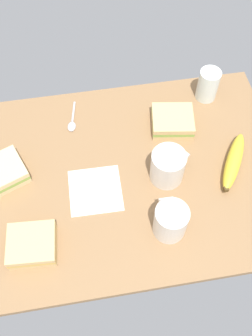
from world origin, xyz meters
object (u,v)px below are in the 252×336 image
object	(u,v)px
banana	(234,161)
coffee_mug_black	(168,166)
coffee_mug_milky	(171,221)
glass_of_milk	(208,86)
sandwich_extra	(32,245)
spoon	(72,121)
sandwich_main	(172,121)
sandwich_side	(2,173)
paper_napkin	(95,190)

from	to	relation	value
banana	coffee_mug_black	bearing A→B (deg)	-179.10
coffee_mug_milky	glass_of_milk	distance (cm)	46.81
coffee_mug_black	sandwich_extra	distance (cm)	39.91
spoon	coffee_mug_black	bearing A→B (deg)	-43.92
banana	spoon	xyz separation A→B (cm)	(-42.90, 22.64, -1.62)
coffee_mug_black	banana	bearing A→B (deg)	0.90
coffee_mug_black	coffee_mug_milky	bearing A→B (deg)	-100.10
sandwich_main	sandwich_extra	size ratio (longest dim) A/B	1.09
banana	coffee_mug_milky	bearing A→B (deg)	-144.31
sandwich_main	spoon	size ratio (longest dim) A/B	1.19
sandwich_side	paper_napkin	xyz separation A→B (cm)	(24.33, -8.46, -2.05)
sandwich_extra	glass_of_milk	distance (cm)	69.07
coffee_mug_milky	spoon	world-z (taller)	coffee_mug_milky
coffee_mug_milky	banana	size ratio (longest dim) A/B	0.55
coffee_mug_black	banana	world-z (taller)	coffee_mug_black
sandwich_main	sandwich_extra	bearing A→B (deg)	-143.48
coffee_mug_black	spoon	bearing A→B (deg)	136.08
sandwich_main	banana	world-z (taller)	sandwich_main
sandwich_extra	paper_napkin	distance (cm)	21.79
coffee_mug_black	sandwich_main	xyz separation A→B (cm)	(5.46, 16.65, -2.90)
coffee_mug_black	sandwich_extra	world-z (taller)	coffee_mug_black
sandwich_main	paper_napkin	bearing A→B (deg)	-144.53
coffee_mug_milky	glass_of_milk	xyz separation A→B (cm)	(21.23, 41.71, -0.58)
sandwich_main	sandwich_side	xyz separation A→B (cm)	(-49.68, -9.59, -0.00)
coffee_mug_black	sandwich_main	world-z (taller)	coffee_mug_black
glass_of_milk	spoon	size ratio (longest dim) A/B	0.90
paper_napkin	spoon	bearing A→B (deg)	99.21
coffee_mug_black	spoon	world-z (taller)	coffee_mug_black
sandwich_side	glass_of_milk	xyz separation A→B (cm)	(62.71, 19.29, 2.27)
banana	paper_napkin	distance (cm)	39.03
coffee_mug_milky	banana	distance (cm)	27.03
coffee_mug_milky	sandwich_extra	xyz separation A→B (cm)	(-34.22, 0.60, -2.86)
coffee_mug_black	paper_napkin	world-z (taller)	coffee_mug_black
coffee_mug_milky	sandwich_side	world-z (taller)	coffee_mug_milky
paper_napkin	coffee_mug_black	bearing A→B (deg)	4.05
coffee_mug_milky	sandwich_extra	bearing A→B (deg)	179.00
sandwich_main	spoon	xyz separation A→B (cm)	(-29.29, 6.29, -1.82)
banana	glass_of_milk	bearing A→B (deg)	91.28
glass_of_milk	spoon	bearing A→B (deg)	-175.40
banana	spoon	bearing A→B (deg)	152.18
coffee_mug_black	paper_napkin	xyz separation A→B (cm)	(-19.88, -1.41, -4.95)
coffee_mug_milky	sandwich_extra	world-z (taller)	coffee_mug_milky
coffee_mug_milky	sandwich_side	bearing A→B (deg)	151.61
sandwich_extra	spoon	distance (cm)	39.98
glass_of_milk	banana	size ratio (longest dim) A/B	0.54
glass_of_milk	paper_napkin	xyz separation A→B (cm)	(-38.37, -27.75, -4.32)
coffee_mug_milky	sandwich_side	distance (cm)	47.23
coffee_mug_milky	sandwich_side	xyz separation A→B (cm)	(-41.47, 22.42, -2.86)
coffee_mug_milky	sandwich_main	world-z (taller)	coffee_mug_milky
coffee_mug_milky	spoon	bearing A→B (deg)	118.83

